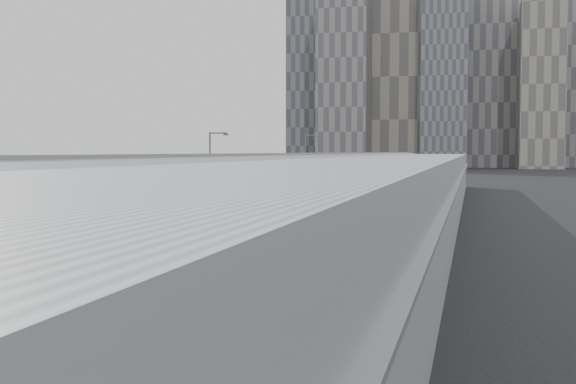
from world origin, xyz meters
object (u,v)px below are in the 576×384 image
(bus_2, at_px, (229,227))
(street_lamp_near, at_px, (212,171))
(street_lamp_far, at_px, (306,163))
(shipping_container, at_px, (323,185))
(bus_5, at_px, (332,194))
(suv, at_px, (349,183))
(bus_3, at_px, (270,212))
(bus_6, at_px, (347,190))
(bus_1, at_px, (158,250))
(bus_4, at_px, (308,202))

(bus_2, relative_size, street_lamp_near, 1.39)
(street_lamp_far, height_order, shipping_container, street_lamp_far)
(bus_5, relative_size, street_lamp_far, 1.39)
(shipping_container, relative_size, suv, 0.92)
(bus_3, xyz_separation_m, street_lamp_far, (-5.46, 39.17, 4.04))
(bus_6, height_order, shipping_container, bus_6)
(street_lamp_far, distance_m, suv, 41.48)
(street_lamp_near, bearing_deg, shipping_container, 90.82)
(bus_2, relative_size, shipping_container, 2.20)
(street_lamp_near, bearing_deg, suv, 89.41)
(bus_3, relative_size, street_lamp_far, 1.31)
(bus_1, bearing_deg, street_lamp_near, 110.40)
(street_lamp_far, xyz_separation_m, shipping_container, (-2.10, 22.52, -4.32))
(bus_6, bearing_deg, suv, 97.14)
(bus_4, distance_m, street_lamp_far, 25.11)
(bus_3, bearing_deg, suv, 89.36)
(suv, bearing_deg, shipping_container, -96.09)
(street_lamp_near, relative_size, street_lamp_far, 0.94)
(bus_1, height_order, bus_6, bus_1)
(bus_4, distance_m, street_lamp_near, 15.01)
(bus_3, height_order, street_lamp_near, street_lamp_near)
(bus_1, height_order, bus_4, bus_1)
(bus_6, bearing_deg, bus_3, -92.01)
(bus_1, height_order, shipping_container, bus_1)
(bus_2, distance_m, bus_6, 57.53)
(bus_2, xyz_separation_m, street_lamp_far, (-6.25, 53.51, 4.03))
(bus_3, relative_size, street_lamp_near, 1.39)
(bus_5, height_order, shipping_container, bus_5)
(bus_3, relative_size, suv, 2.02)
(bus_2, height_order, street_lamp_near, street_lamp_near)
(bus_3, distance_m, street_lamp_far, 39.76)
(bus_4, relative_size, suv, 1.98)
(bus_4, xyz_separation_m, street_lamp_near, (-6.94, -12.77, 3.78))
(suv, bearing_deg, bus_3, -86.82)
(bus_3, bearing_deg, bus_2, -91.70)
(street_lamp_near, bearing_deg, bus_2, -65.73)
(bus_2, bearing_deg, bus_6, 90.90)
(bus_6, bearing_deg, street_lamp_near, -101.33)
(bus_6, bearing_deg, street_lamp_far, -145.87)
(bus_2, relative_size, bus_5, 0.94)
(street_lamp_near, distance_m, street_lamp_far, 36.91)
(bus_5, height_order, suv, bus_5)
(bus_5, relative_size, street_lamp_near, 1.47)
(bus_3, xyz_separation_m, bus_6, (0.05, 43.19, -0.08))
(bus_1, relative_size, bus_2, 1.01)
(bus_1, height_order, bus_2, bus_2)
(bus_3, height_order, bus_5, bus_5)
(bus_1, xyz_separation_m, bus_5, (-0.47, 55.78, 0.10))
(bus_5, xyz_separation_m, bus_6, (-0.41, 14.62, -0.18))
(bus_4, xyz_separation_m, bus_5, (0.23, 13.51, 0.12))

